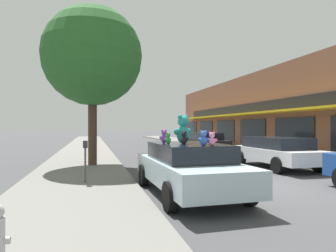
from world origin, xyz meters
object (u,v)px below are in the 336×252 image
(parked_car_far_center, at_px, (276,151))
(parked_car_far_right, at_px, (206,142))
(teddy_bear_blue, at_px, (204,138))
(teddy_bear_green, at_px, (168,139))
(teddy_bear_purple, at_px, (164,137))
(teddy_bear_pink, at_px, (212,139))
(street_tree, at_px, (93,56))
(teddy_bear_black, at_px, (184,138))
(parking_meter, at_px, (85,156))
(teddy_bear_giant, at_px, (183,130))
(plush_art_car, at_px, (188,167))

(parked_car_far_center, bearing_deg, parked_car_far_right, 90.00)
(teddy_bear_blue, relative_size, parked_car_far_right, 0.08)
(teddy_bear_green, distance_m, teddy_bear_purple, 0.61)
(teddy_bear_pink, distance_m, street_tree, 8.44)
(teddy_bear_black, distance_m, teddy_bear_purple, 0.82)
(teddy_bear_blue, xyz_separation_m, parking_meter, (-2.72, 2.81, -0.61))
(street_tree, xyz_separation_m, parking_meter, (-0.23, -4.36, -4.01))
(teddy_bear_pink, xyz_separation_m, street_tree, (-2.67, 7.24, 3.42))
(teddy_bear_purple, height_order, street_tree, street_tree)
(teddy_bear_giant, distance_m, teddy_bear_pink, 1.18)
(teddy_bear_blue, relative_size, teddy_bear_pink, 1.10)
(parked_car_far_right, relative_size, parking_meter, 3.62)
(teddy_bear_black, xyz_separation_m, teddy_bear_green, (-0.39, 0.14, -0.02))
(teddy_bear_giant, relative_size, teddy_bear_purple, 2.08)
(teddy_bear_giant, xyz_separation_m, parked_car_far_right, (5.50, 12.26, -0.98))
(plush_art_car, distance_m, teddy_bear_green, 1.01)
(teddy_bear_black, bearing_deg, teddy_bear_giant, -41.34)
(teddy_bear_blue, distance_m, parking_meter, 3.96)
(teddy_bear_blue, relative_size, street_tree, 0.05)
(parking_meter, bearing_deg, parked_car_far_right, 52.51)
(parking_meter, bearing_deg, street_tree, 87.03)
(teddy_bear_blue, xyz_separation_m, parked_car_far_center, (5.31, 4.96, -0.79))
(teddy_bear_green, bearing_deg, plush_art_car, 162.12)
(parking_meter, bearing_deg, teddy_bear_green, -43.39)
(teddy_bear_green, height_order, teddy_bear_pink, teddy_bear_pink)
(street_tree, relative_size, parking_meter, 5.55)
(teddy_bear_giant, distance_m, parked_car_far_right, 13.47)
(teddy_bear_green, distance_m, parking_meter, 2.92)
(plush_art_car, relative_size, parked_car_far_right, 1.03)
(teddy_bear_purple, height_order, parking_meter, teddy_bear_purple)
(teddy_bear_black, height_order, parked_car_far_right, teddy_bear_black)
(teddy_bear_purple, xyz_separation_m, street_tree, (-1.89, 5.71, 3.40))
(plush_art_car, relative_size, street_tree, 0.67)
(parked_car_far_center, relative_size, parking_meter, 3.66)
(teddy_bear_green, relative_size, parking_meter, 0.24)
(plush_art_car, distance_m, parked_car_far_right, 13.33)
(parked_car_far_center, xyz_separation_m, parking_meter, (-8.03, -2.15, 0.18))
(teddy_bear_blue, height_order, parking_meter, teddy_bear_blue)
(teddy_bear_giant, height_order, teddy_bear_pink, teddy_bear_giant)
(plush_art_car, bearing_deg, parked_car_far_right, 65.09)
(teddy_bear_green, height_order, street_tree, street_tree)
(parking_meter, bearing_deg, parked_car_far_center, 14.99)
(teddy_bear_purple, bearing_deg, teddy_bear_green, 81.40)
(teddy_bear_giant, height_order, teddy_bear_blue, teddy_bear_giant)
(teddy_bear_giant, relative_size, teddy_bear_black, 2.23)
(parked_car_far_right, distance_m, parking_meter, 13.20)
(parked_car_far_center, height_order, street_tree, street_tree)
(plush_art_car, xyz_separation_m, teddy_bear_green, (-0.62, -0.22, 0.77))
(parked_car_far_right, bearing_deg, teddy_bear_green, -115.57)
(teddy_bear_pink, height_order, parked_car_far_right, teddy_bear_pink)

